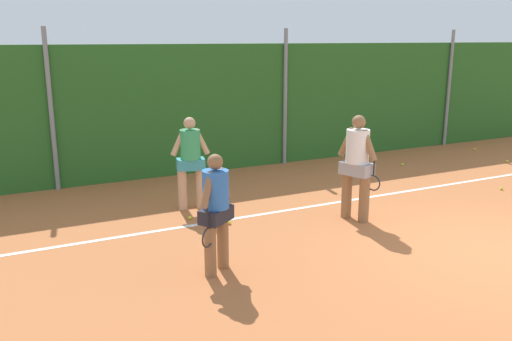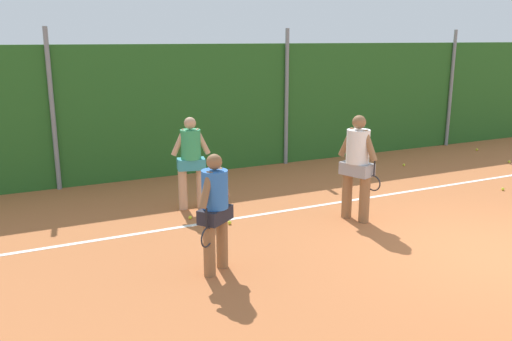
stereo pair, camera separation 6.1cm
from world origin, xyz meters
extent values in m
plane|color=#B76638|center=(0.00, 2.03, 0.00)|extent=(30.09, 30.09, 0.00)
cube|color=#286023|center=(0.00, 6.88, 1.54)|extent=(19.56, 0.25, 3.08)
cylinder|color=gray|center=(-5.64, 6.70, 1.72)|extent=(0.10, 0.10, 3.44)
cylinder|color=gray|center=(0.00, 6.70, 1.72)|extent=(0.10, 0.10, 3.44)
cylinder|color=gray|center=(5.64, 6.70, 1.72)|extent=(0.10, 0.10, 3.44)
cube|color=white|center=(0.00, 3.22, 0.00)|extent=(14.29, 0.10, 0.01)
cylinder|color=#8C603D|center=(-3.99, 1.36, 0.37)|extent=(0.17, 0.17, 0.74)
cylinder|color=#8C603D|center=(-4.26, 1.17, 0.37)|extent=(0.17, 0.17, 0.74)
cube|color=#23232D|center=(-4.12, 1.27, 0.84)|extent=(0.57, 0.53, 0.20)
cylinder|color=blue|center=(-4.12, 1.27, 1.21)|extent=(0.36, 0.36, 0.53)
sphere|color=#8C603D|center=(-4.12, 1.27, 1.59)|extent=(0.22, 0.22, 0.22)
cylinder|color=#8C603D|center=(-3.96, 1.39, 1.25)|extent=(0.27, 0.22, 0.51)
cylinder|color=#8C603D|center=(-4.29, 1.14, 1.25)|extent=(0.27, 0.22, 0.51)
cylinder|color=black|center=(-4.33, 1.05, 0.89)|extent=(0.03, 0.03, 0.28)
torus|color=#26262B|center=(-4.33, 1.05, 0.62)|extent=(0.24, 0.19, 0.28)
cylinder|color=#8C603D|center=(-1.10, 2.40, 0.42)|extent=(0.19, 0.19, 0.84)
cylinder|color=#8C603D|center=(-0.98, 2.06, 0.42)|extent=(0.19, 0.19, 0.84)
cube|color=#99999E|center=(-1.04, 2.23, 0.95)|extent=(0.50, 0.64, 0.22)
cylinder|color=white|center=(-1.04, 2.23, 1.36)|extent=(0.41, 0.41, 0.59)
sphere|color=#8C603D|center=(-1.04, 2.23, 1.79)|extent=(0.24, 0.24, 0.24)
cylinder|color=#8C603D|center=(-1.12, 2.45, 1.40)|extent=(0.19, 0.32, 0.57)
cylinder|color=#8C603D|center=(-0.96, 2.01, 1.40)|extent=(0.19, 0.32, 0.57)
cylinder|color=black|center=(-0.88, 1.95, 1.01)|extent=(0.03, 0.03, 0.28)
torus|color=#26262B|center=(-0.88, 1.95, 0.74)|extent=(0.12, 0.27, 0.28)
cylinder|color=tan|center=(-3.31, 4.11, 0.39)|extent=(0.17, 0.17, 0.78)
cylinder|color=tan|center=(-3.64, 4.18, 0.39)|extent=(0.17, 0.17, 0.78)
cube|color=teal|center=(-3.47, 4.15, 0.88)|extent=(0.57, 0.41, 0.21)
cylinder|color=#339E60|center=(-3.47, 4.15, 1.26)|extent=(0.38, 0.38, 0.55)
sphere|color=tan|center=(-3.47, 4.15, 1.67)|extent=(0.23, 0.23, 0.23)
cylinder|color=tan|center=(-3.26, 4.10, 1.31)|extent=(0.31, 0.15, 0.52)
cylinder|color=tan|center=(-3.69, 4.19, 1.31)|extent=(0.31, 0.15, 0.52)
sphere|color=#CCDB33|center=(2.99, 2.39, 0.03)|extent=(0.07, 0.07, 0.07)
sphere|color=#CCDB33|center=(5.35, 4.18, 0.03)|extent=(0.07, 0.07, 0.07)
sphere|color=#CCDB33|center=(5.84, 5.69, 0.03)|extent=(0.07, 0.07, 0.07)
sphere|color=#CCDB33|center=(-3.73, 3.55, 0.03)|extent=(0.07, 0.07, 0.07)
sphere|color=#CCDB33|center=(-3.19, 2.98, 0.03)|extent=(0.07, 0.07, 0.07)
sphere|color=#CCDB33|center=(2.59, 5.10, 0.03)|extent=(0.07, 0.07, 0.07)
camera|label=1|loc=(-6.72, -5.25, 3.21)|focal=37.48mm
camera|label=2|loc=(-6.67, -5.27, 3.21)|focal=37.48mm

